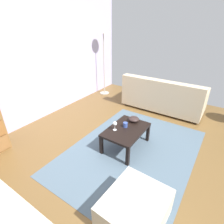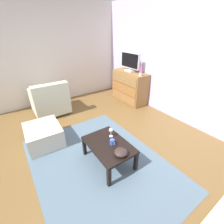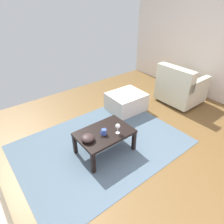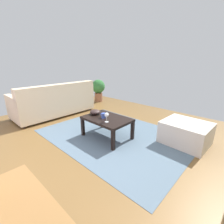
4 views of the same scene
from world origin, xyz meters
The scene contains 10 objects.
ground_plane centered at (0.00, 0.00, -0.03)m, with size 5.94×4.74×0.05m, color brown.
wall_accent_rear centered at (0.00, 2.13, 1.32)m, with size 5.94×0.12×2.63m, color #BAB0D2.
area_rug centered at (0.20, -0.20, 0.00)m, with size 2.60×1.90×0.01m, color #4C5F6F.
coffee_table centered at (0.25, -0.04, 0.32)m, with size 0.81×0.55×0.37m.
wine_glass centered at (0.12, 0.10, 0.49)m, with size 0.07×0.07×0.16m.
mug centered at (0.30, 0.00, 0.41)m, with size 0.11×0.08×0.08m.
bowl_decorative centered at (0.55, -0.03, 0.41)m, with size 0.19×0.19×0.09m, color #2F2220.
couch_large centered at (2.06, -0.04, 0.32)m, with size 0.85×1.89×0.80m.
ottoman centered at (-0.84, -0.78, 0.18)m, with size 0.70×0.60×0.37m, color beige.
standing_lamp centered at (2.13, 1.77, 1.61)m, with size 0.32×0.32×1.87m.
Camera 1 is at (-1.98, -1.25, 2.00)m, focal length 28.71 mm.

